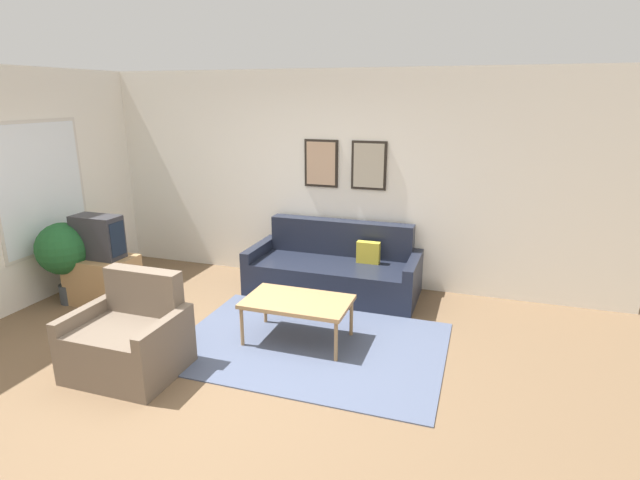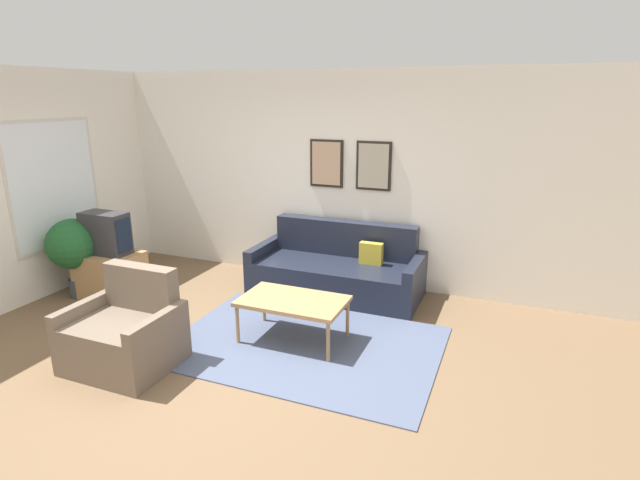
{
  "view_description": "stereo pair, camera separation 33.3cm",
  "coord_description": "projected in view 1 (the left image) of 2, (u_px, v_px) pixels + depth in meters",
  "views": [
    {
      "loc": [
        2.22,
        -3.45,
        2.39
      ],
      "look_at": [
        0.55,
        1.55,
        0.85
      ],
      "focal_mm": 28.0,
      "sensor_mm": 36.0,
      "label": 1
    },
    {
      "loc": [
        2.53,
        -3.33,
        2.39
      ],
      "look_at": [
        0.55,
        1.55,
        0.85
      ],
      "focal_mm": 28.0,
      "sensor_mm": 36.0,
      "label": 2
    }
  ],
  "objects": [
    {
      "name": "potted_plant_tall",
      "position": [
        64.0,
        251.0,
        5.79
      ],
      "size": [
        0.61,
        0.61,
        0.98
      ],
      "color": "#383D42",
      "rests_on": "ground_plane"
    },
    {
      "name": "tv",
      "position": [
        98.0,
        237.0,
        5.78
      ],
      "size": [
        0.56,
        0.28,
        0.5
      ],
      "color": "#2D2D33",
      "rests_on": "tv_stand"
    },
    {
      "name": "armchair",
      "position": [
        130.0,
        340.0,
        4.42
      ],
      "size": [
        0.92,
        0.76,
        0.87
      ],
      "rotation": [
        0.0,
        0.0,
        0.26
      ],
      "color": "#6B5B4C",
      "rests_on": "ground_plane"
    },
    {
      "name": "couch",
      "position": [
        335.0,
        270.0,
        6.22
      ],
      "size": [
        2.09,
        0.9,
        0.86
      ],
      "color": "#1E2333",
      "rests_on": "ground_plane"
    },
    {
      "name": "ground_plane",
      "position": [
        208.0,
        371.0,
        4.49
      ],
      "size": [
        16.0,
        16.0,
        0.0
      ],
      "primitive_type": "plane",
      "color": "brown"
    },
    {
      "name": "potted_plant_by_window",
      "position": [
        98.0,
        247.0,
        6.33
      ],
      "size": [
        0.53,
        0.53,
        0.86
      ],
      "color": "#935638",
      "rests_on": "ground_plane"
    },
    {
      "name": "area_rug",
      "position": [
        310.0,
        345.0,
        4.94
      ],
      "size": [
        2.61,
        1.83,
        0.01
      ],
      "color": "#4C5670",
      "rests_on": "ground_plane"
    },
    {
      "name": "wall_back",
      "position": [
        307.0,
        177.0,
        6.5
      ],
      "size": [
        8.0,
        0.09,
        2.7
      ],
      "color": "white",
      "rests_on": "ground_plane"
    },
    {
      "name": "coffee_table",
      "position": [
        298.0,
        303.0,
        4.92
      ],
      "size": [
        1.04,
        0.63,
        0.45
      ],
      "color": "#A87F51",
      "rests_on": "ground_plane"
    },
    {
      "name": "tv_stand",
      "position": [
        103.0,
        280.0,
        5.93
      ],
      "size": [
        0.75,
        0.52,
        0.55
      ],
      "color": "#A87F51",
      "rests_on": "ground_plane"
    },
    {
      "name": "wall_left_window",
      "position": [
        9.0,
        192.0,
        5.52
      ],
      "size": [
        0.08,
        8.0,
        2.7
      ],
      "color": "white",
      "rests_on": "ground_plane"
    }
  ]
}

